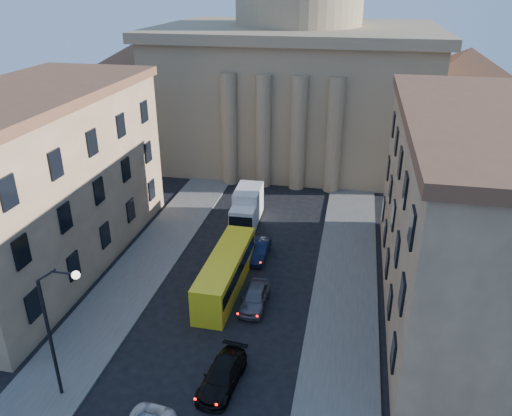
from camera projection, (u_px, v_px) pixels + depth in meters
The scene contains 11 objects.
sidewalk_left at pixel (121, 296), 38.59m from camera, with size 5.00×60.00×0.15m, color #524F4B.
sidewalk_right at pixel (343, 323), 35.51m from camera, with size 5.00×60.00×0.15m, color #524F4B.
church at pixel (296, 67), 65.46m from camera, with size 68.02×28.76×36.60m.
building_left at pixel (35, 181), 40.61m from camera, with size 11.60×26.60×14.70m.
building_right at pixel (477, 217), 34.46m from camera, with size 11.60×26.60×14.70m.
street_lamp at pixel (55, 323), 27.23m from camera, with size 2.62×0.44×8.83m.
car_right_mid at pixel (222, 376), 29.97m from camera, with size 1.96×4.83×1.40m, color black.
car_right_far at pixel (255, 297), 37.26m from camera, with size 1.79×4.45×1.52m, color #55555A.
car_right_distant at pixel (259, 250), 43.76m from camera, with size 1.49×4.27×1.41m, color black.
city_bus at pixel (226, 271), 39.02m from camera, with size 2.57×10.44×2.93m.
box_truck at pixel (247, 208), 49.70m from camera, with size 2.59×6.23×3.38m.
Camera 1 is at (8.19, -11.47, 22.40)m, focal length 35.00 mm.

